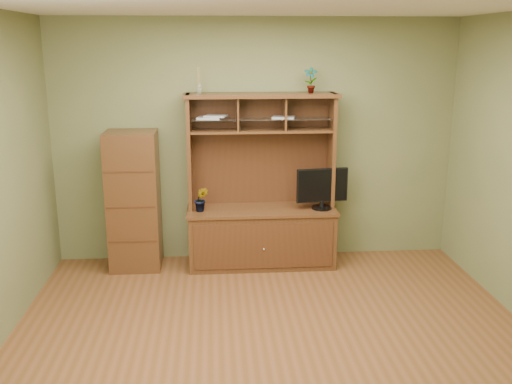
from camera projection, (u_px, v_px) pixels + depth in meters
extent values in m
cube|color=brown|center=(274.00, 340.00, 4.81)|extent=(4.50, 4.00, 0.02)
cube|color=white|center=(276.00, 2.00, 4.12)|extent=(4.50, 4.00, 0.02)
cube|color=#5F683D|center=(256.00, 141.00, 6.41)|extent=(4.50, 0.02, 2.70)
cube|color=#5F683D|center=(324.00, 292.00, 2.53)|extent=(4.50, 0.02, 2.70)
cube|color=#422413|center=(261.00, 238.00, 6.38)|extent=(1.60, 0.55, 0.62)
cube|color=#3A1D10|center=(264.00, 246.00, 6.11)|extent=(1.50, 0.01, 0.50)
sphere|color=silver|center=(264.00, 249.00, 6.10)|extent=(0.02, 0.02, 0.02)
cube|color=#422413|center=(262.00, 210.00, 6.30)|extent=(1.64, 0.59, 0.03)
cube|color=#422413|center=(189.00, 152.00, 6.17)|extent=(0.04, 0.35, 1.25)
cube|color=#422413|center=(331.00, 150.00, 6.29)|extent=(0.04, 0.35, 1.25)
cube|color=#3A1D10|center=(260.00, 148.00, 6.39)|extent=(1.52, 0.02, 1.25)
cube|color=#422413|center=(261.00, 95.00, 6.08)|extent=(1.66, 0.40, 0.04)
cube|color=#422413|center=(261.00, 131.00, 6.17)|extent=(1.52, 0.32, 0.02)
cube|color=#422413|center=(237.00, 114.00, 6.11)|extent=(0.02, 0.31, 0.35)
cube|color=#422413|center=(284.00, 113.00, 6.14)|extent=(0.02, 0.31, 0.35)
cube|color=silver|center=(261.00, 119.00, 6.13)|extent=(1.50, 0.27, 0.01)
cylinder|color=black|center=(322.00, 208.00, 6.28)|extent=(0.22, 0.22, 0.02)
cylinder|color=black|center=(322.00, 204.00, 6.27)|extent=(0.04, 0.04, 0.07)
cube|color=black|center=(322.00, 185.00, 6.21)|extent=(0.57, 0.12, 0.37)
imported|color=#306121|center=(201.00, 199.00, 6.15)|extent=(0.16, 0.14, 0.27)
imported|color=#366924|center=(311.00, 80.00, 6.08)|extent=(0.16, 0.13, 0.27)
cylinder|color=silver|center=(199.00, 89.00, 6.01)|extent=(0.06, 0.06, 0.10)
cylinder|color=#A38451|center=(198.00, 76.00, 5.98)|extent=(0.04, 0.04, 0.18)
cube|color=#BBBBC0|center=(209.00, 118.00, 6.10)|extent=(0.27, 0.22, 0.02)
cube|color=#BBBBC0|center=(216.00, 116.00, 6.10)|extent=(0.27, 0.24, 0.02)
cube|color=#BBBBC0|center=(284.00, 117.00, 6.15)|extent=(0.27, 0.23, 0.02)
cube|color=#422413|center=(134.00, 201.00, 6.19)|extent=(0.54, 0.49, 1.52)
cube|color=#3A1D10|center=(133.00, 241.00, 6.05)|extent=(0.50, 0.01, 0.02)
cube|color=#3A1D10|center=(131.00, 207.00, 5.95)|extent=(0.50, 0.01, 0.01)
cube|color=#3A1D10|center=(129.00, 172.00, 5.86)|extent=(0.50, 0.01, 0.02)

